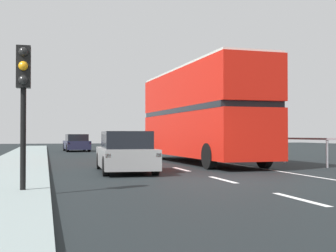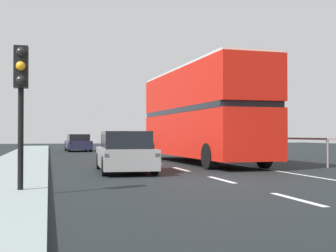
{
  "view_description": "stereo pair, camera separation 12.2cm",
  "coord_description": "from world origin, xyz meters",
  "views": [
    {
      "loc": [
        -5.03,
        -12.93,
        1.32
      ],
      "look_at": [
        -0.08,
        6.09,
        1.69
      ],
      "focal_mm": 50.38,
      "sensor_mm": 36.0,
      "label": 1
    },
    {
      "loc": [
        -4.92,
        -12.96,
        1.32
      ],
      "look_at": [
        -0.08,
        6.09,
        1.69
      ],
      "focal_mm": 50.38,
      "sensor_mm": 36.0,
      "label": 2
    }
  ],
  "objects": [
    {
      "name": "sedan_car_ahead",
      "position": [
        -2.64,
        25.39,
        0.66
      ],
      "size": [
        2.0,
        4.4,
        1.37
      ],
      "rotation": [
        0.0,
        0.0,
        0.04
      ],
      "color": "#1E2039",
      "rests_on": "ground"
    },
    {
      "name": "traffic_signal_pole",
      "position": [
        -5.5,
        -2.39,
        2.45
      ],
      "size": [
        0.3,
        0.42,
        3.09
      ],
      "color": "black",
      "rests_on": "near_sidewalk_kerb"
    },
    {
      "name": "double_decker_bus_red",
      "position": [
        2.02,
        8.12,
        2.36
      ],
      "size": [
        2.99,
        11.3,
        4.42
      ],
      "rotation": [
        0.0,
        0.0,
        0.04
      ],
      "color": "red",
      "rests_on": "ground"
    },
    {
      "name": "bridge_side_railing",
      "position": [
        5.91,
        9.0,
        0.95
      ],
      "size": [
        0.1,
        42.0,
        1.19
      ],
      "color": "#96949B",
      "rests_on": "ground"
    },
    {
      "name": "hatchback_car_near",
      "position": [
        -2.3,
        3.58,
        0.69
      ],
      "size": [
        1.98,
        4.63,
        1.44
      ],
      "rotation": [
        0.0,
        0.0,
        -0.05
      ],
      "color": "gray",
      "rests_on": "ground"
    },
    {
      "name": "lane_paint_markings",
      "position": [
        1.88,
        8.88,
        0.0
      ],
      "size": [
        3.29,
        46.0,
        0.01
      ],
      "color": "silver",
      "rests_on": "ground"
    },
    {
      "name": "ground_plane",
      "position": [
        0.0,
        0.0,
        -0.05
      ],
      "size": [
        75.93,
        120.0,
        0.1
      ],
      "primitive_type": "cube",
      "color": "black"
    }
  ]
}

